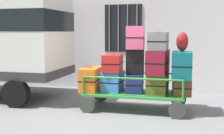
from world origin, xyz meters
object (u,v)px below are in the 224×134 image
(luggage_cart, at_px, (135,95))
(suitcase_left_bottom, at_px, (91,79))
(suitcase_center_bottom, at_px, (135,83))
(suitcase_midleft_bottom, at_px, (113,81))
(suitcase_midright_top, at_px, (159,41))
(suitcase_right_bottom, at_px, (181,86))
(suitcase_midright_bottom, at_px, (158,84))
(backpack, at_px, (182,42))
(suitcase_center_middle, at_px, (135,62))
(suitcase_center_top, at_px, (135,38))
(suitcase_midright_middle, at_px, (158,62))
(suitcase_right_middle, at_px, (182,65))
(suitcase_midleft_middle, at_px, (113,63))

(luggage_cart, bearing_deg, suitcase_left_bottom, -177.98)
(luggage_cart, bearing_deg, suitcase_center_bottom, -90.00)
(suitcase_left_bottom, bearing_deg, suitcase_midleft_bottom, 4.77)
(suitcase_midright_top, xyz_separation_m, suitcase_right_bottom, (0.55, 0.02, -1.05))
(suitcase_left_bottom, xyz_separation_m, suitcase_midright_bottom, (1.65, -0.00, -0.05))
(suitcase_midleft_bottom, relative_size, suitcase_center_bottom, 1.10)
(luggage_cart, distance_m, suitcase_left_bottom, 1.16)
(suitcase_left_bottom, xyz_separation_m, backpack, (2.19, 0.05, 0.94))
(suitcase_center_middle, distance_m, suitcase_midright_top, 0.74)
(suitcase_center_middle, bearing_deg, suitcase_right_bottom, 1.27)
(suitcase_center_top, relative_size, suitcase_midright_middle, 0.60)
(suitcase_center_middle, height_order, suitcase_right_middle, suitcase_center_middle)
(suitcase_midright_middle, xyz_separation_m, suitcase_midright_top, (0.00, 0.04, 0.49))
(suitcase_center_top, relative_size, suitcase_midright_top, 0.61)
(suitcase_midright_bottom, bearing_deg, suitcase_right_bottom, 7.17)
(suitcase_left_bottom, height_order, suitcase_right_bottom, suitcase_left_bottom)
(suitcase_center_bottom, xyz_separation_m, backpack, (1.09, 0.03, 1.01))
(suitcase_center_middle, relative_size, suitcase_center_top, 1.10)
(suitcase_center_bottom, relative_size, backpack, 1.29)
(suitcase_midleft_bottom, relative_size, suitcase_midleft_middle, 0.92)
(suitcase_midright_middle, relative_size, suitcase_midright_top, 1.01)
(suitcase_midright_middle, relative_size, suitcase_right_bottom, 1.30)
(luggage_cart, bearing_deg, suitcase_midleft_bottom, 179.25)
(suitcase_center_top, xyz_separation_m, suitcase_right_bottom, (1.10, -0.00, -1.13))
(suitcase_midleft_bottom, bearing_deg, suitcase_right_bottom, 0.77)
(suitcase_right_bottom, bearing_deg, suitcase_midleft_bottom, -179.23)
(suitcase_right_middle, bearing_deg, suitcase_right_bottom, 90.00)
(suitcase_center_bottom, height_order, suitcase_center_middle, suitcase_center_middle)
(backpack, bearing_deg, suitcase_center_middle, -179.48)
(suitcase_midleft_bottom, bearing_deg, suitcase_center_bottom, -1.83)
(suitcase_midleft_bottom, distance_m, suitcase_center_middle, 0.74)
(suitcase_center_top, height_order, backpack, suitcase_center_top)
(suitcase_right_middle, bearing_deg, suitcase_midright_top, 176.26)
(suitcase_midright_bottom, xyz_separation_m, backpack, (0.54, 0.05, 0.99))
(suitcase_center_middle, distance_m, suitcase_right_middle, 1.10)
(suitcase_midright_bottom, bearing_deg, suitcase_midright_top, 90.00)
(suitcase_midleft_middle, bearing_deg, suitcase_center_middle, 1.23)
(suitcase_midright_middle, bearing_deg, suitcase_center_bottom, 177.35)
(luggage_cart, height_order, suitcase_midright_middle, suitcase_midright_middle)
(suitcase_center_bottom, bearing_deg, suitcase_center_top, 90.00)
(suitcase_midright_top, bearing_deg, suitcase_midleft_middle, -179.22)
(suitcase_right_middle, bearing_deg, suitcase_midright_bottom, -178.75)
(suitcase_center_bottom, distance_m, suitcase_midright_middle, 0.77)
(suitcase_center_middle, bearing_deg, luggage_cart, -90.00)
(suitcase_midleft_middle, distance_m, suitcase_midright_bottom, 1.19)
(luggage_cart, relative_size, suitcase_midright_middle, 2.65)
(suitcase_midright_bottom, height_order, suitcase_midright_top, suitcase_midright_top)
(suitcase_center_bottom, relative_size, suitcase_midright_top, 0.63)
(suitcase_center_top, height_order, suitcase_right_middle, suitcase_center_top)
(luggage_cart, relative_size, suitcase_right_bottom, 3.44)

